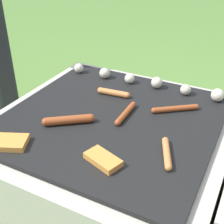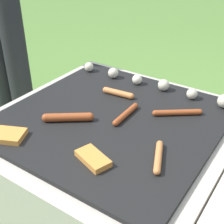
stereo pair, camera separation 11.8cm
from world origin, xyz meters
name	(u,v)px [view 1 (the left image)]	position (x,y,z in m)	size (l,w,h in m)	color
ground_plane	(112,194)	(0.00, 0.00, 0.00)	(14.00, 14.00, 0.00)	#567F38
grill	(112,159)	(0.00, 0.00, 0.20)	(0.89, 0.89, 0.41)	#B2AA9E
sausage_front_center	(114,93)	(-0.07, 0.16, 0.43)	(0.15, 0.04, 0.03)	#C6753D
sausage_mid_left	(126,113)	(0.04, 0.03, 0.42)	(0.03, 0.17, 0.02)	#93421E
sausage_mid_right	(69,120)	(-0.12, -0.12, 0.43)	(0.16, 0.13, 0.03)	#93421E
sausage_front_left	(175,109)	(0.20, 0.15, 0.42)	(0.16, 0.13, 0.02)	#93421E
sausage_back_right	(167,153)	(0.26, -0.13, 0.42)	(0.08, 0.15, 0.02)	#C6753D
bread_slice_right	(103,159)	(0.10, -0.25, 0.42)	(0.13, 0.10, 0.02)	#D18438
bread_slice_center	(11,142)	(-0.22, -0.31, 0.42)	(0.13, 0.12, 0.02)	#D18438
mushroom_row	(148,82)	(0.02, 0.30, 0.44)	(0.72, 0.07, 0.05)	beige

